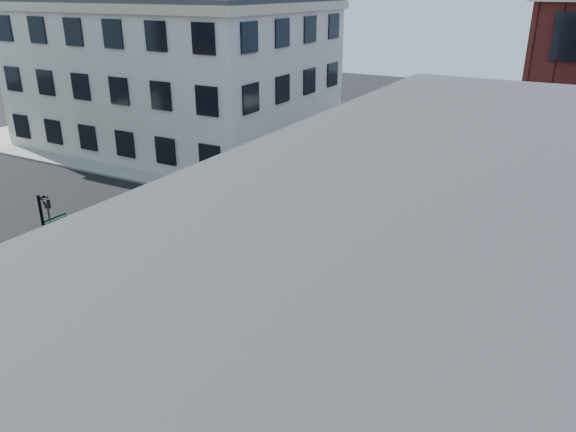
# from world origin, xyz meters

# --- Properties ---
(ground) EXTENTS (120.00, 120.00, 0.00)m
(ground) POSITION_xyz_m (0.00, 0.00, 0.00)
(ground) COLOR black
(ground) RESTS_ON ground
(sidewalk_nw) EXTENTS (30.00, 30.00, 0.15)m
(sidewalk_nw) POSITION_xyz_m (-21.00, 21.00, 0.07)
(sidewalk_nw) COLOR gray
(sidewalk_nw) RESTS_ON ground
(building_nw) EXTENTS (22.00, 16.00, 11.00)m
(building_nw) POSITION_xyz_m (-19.00, 16.00, 5.50)
(building_nw) COLOR beige
(building_nw) RESTS_ON ground
(tree_near) EXTENTS (2.69, 2.69, 4.49)m
(tree_near) POSITION_xyz_m (7.56, 9.98, 3.16)
(tree_near) COLOR black
(tree_near) RESTS_ON ground
(tree_far) EXTENTS (2.43, 2.43, 4.07)m
(tree_far) POSITION_xyz_m (7.56, 15.98, 2.87)
(tree_far) COLOR black
(tree_far) RESTS_ON ground
(signal_pole) EXTENTS (1.29, 1.24, 4.60)m
(signal_pole) POSITION_xyz_m (-6.72, -6.68, 2.86)
(signal_pole) COLOR black
(signal_pole) RESTS_ON ground
(box_truck) EXTENTS (8.29, 2.71, 3.71)m
(box_truck) POSITION_xyz_m (10.96, -3.16, 1.93)
(box_truck) COLOR silver
(box_truck) RESTS_ON ground
(traffic_cone) EXTENTS (0.45, 0.45, 0.67)m
(traffic_cone) POSITION_xyz_m (-5.70, -5.44, 0.32)
(traffic_cone) COLOR #E5470A
(traffic_cone) RESTS_ON ground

